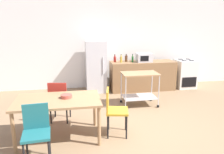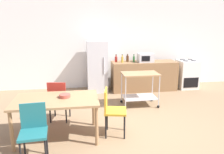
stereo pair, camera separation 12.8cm
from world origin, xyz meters
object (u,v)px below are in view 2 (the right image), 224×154
(stove_oven, at_px, (187,74))
(bottle_vinegar, at_px, (122,59))
(bottle_hot_sauce, at_px, (127,59))
(chair_red, at_px, (59,98))
(bottle_sparkling_water, at_px, (134,59))
(kitchen_cart, at_px, (140,84))
(dining_table, at_px, (56,103))
(fruit_bowl, at_px, (65,96))
(refrigerator, at_px, (97,66))
(bottle_wine, at_px, (116,59))
(chair_mustard, at_px, (112,109))
(microwave, at_px, (145,58))
(chair_teal, at_px, (33,129))

(stove_oven, distance_m, bottle_vinegar, 2.22)
(bottle_hot_sauce, bearing_deg, chair_red, -133.71)
(chair_red, relative_size, bottle_sparkling_water, 3.76)
(kitchen_cart, bearing_deg, dining_table, -145.03)
(bottle_sparkling_water, height_order, fruit_bowl, bottle_sparkling_water)
(stove_oven, height_order, refrigerator, refrigerator)
(bottle_vinegar, bearing_deg, chair_red, -132.37)
(kitchen_cart, height_order, bottle_wine, bottle_wine)
(chair_mustard, xyz_separation_m, bottle_hot_sauce, (0.89, 2.76, 0.48))
(chair_mustard, relative_size, microwave, 1.93)
(kitchen_cart, bearing_deg, bottle_hot_sauce, 91.13)
(bottle_vinegar, height_order, bottle_hot_sauce, bottle_vinegar)
(bottle_vinegar, bearing_deg, microwave, -0.91)
(dining_table, relative_size, microwave, 3.26)
(fruit_bowl, bearing_deg, bottle_vinegar, 58.58)
(chair_mustard, bearing_deg, dining_table, 98.55)
(kitchen_cart, bearing_deg, chair_teal, -137.60)
(stove_oven, bearing_deg, kitchen_cart, -145.73)
(kitchen_cart, xyz_separation_m, bottle_hot_sauce, (-0.03, 1.37, 0.43))
(dining_table, height_order, chair_mustard, chair_mustard)
(chair_teal, bearing_deg, bottle_sparkling_water, 49.53)
(chair_red, xyz_separation_m, refrigerator, (0.99, 2.05, 0.26))
(chair_mustard, xyz_separation_m, bottle_wine, (0.54, 2.76, 0.47))
(stove_oven, height_order, bottle_hot_sauce, bottle_hot_sauce)
(kitchen_cart, bearing_deg, stove_oven, 34.27)
(dining_table, bearing_deg, bottle_sparkling_water, 51.71)
(chair_red, bearing_deg, fruit_bowl, 115.82)
(chair_red, height_order, bottle_wine, bottle_wine)
(chair_mustard, height_order, bottle_sparkling_water, bottle_sparkling_water)
(bottle_hot_sauce, relative_size, microwave, 0.51)
(chair_teal, xyz_separation_m, kitchen_cart, (2.21, 2.02, 0.05))
(chair_mustard, bearing_deg, fruit_bowl, 94.80)
(chair_red, relative_size, bottle_vinegar, 3.67)
(refrigerator, height_order, microwave, refrigerator)
(bottle_wine, distance_m, bottle_vinegar, 0.20)
(bottle_hot_sauce, xyz_separation_m, fruit_bowl, (-1.75, -2.67, -0.22))
(refrigerator, distance_m, fruit_bowl, 2.82)
(chair_mustard, height_order, bottle_hot_sauce, bottle_hot_sauce)
(kitchen_cart, relative_size, bottle_wine, 3.91)
(chair_teal, height_order, fruit_bowl, chair_teal)
(bottle_wine, bearing_deg, chair_teal, -118.39)
(chair_teal, xyz_separation_m, fruit_bowl, (0.44, 0.72, 0.26))
(dining_table, height_order, fruit_bowl, fruit_bowl)
(dining_table, height_order, chair_red, chair_red)
(bottle_hot_sauce, height_order, microwave, microwave)
(bottle_sparkling_water, bearing_deg, bottle_vinegar, -176.63)
(chair_mustard, relative_size, kitchen_cart, 0.98)
(microwave, height_order, fruit_bowl, microwave)
(kitchen_cart, distance_m, fruit_bowl, 2.21)
(bottle_wine, height_order, fruit_bowl, bottle_wine)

